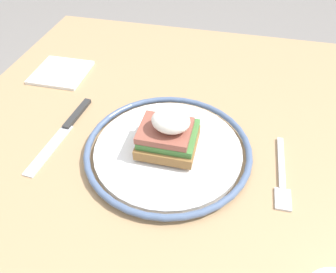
# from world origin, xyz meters

# --- Properties ---
(dining_table) EXTENTS (0.85, 0.91, 0.75)m
(dining_table) POSITION_xyz_m (0.00, 0.00, 0.63)
(dining_table) COLOR tan
(dining_table) RESTS_ON ground_plane
(plate) EXTENTS (0.26, 0.26, 0.02)m
(plate) POSITION_xyz_m (0.04, -0.02, 0.76)
(plate) COLOR white
(plate) RESTS_ON dining_table
(sandwich) EXTENTS (0.09, 0.08, 0.07)m
(sandwich) POSITION_xyz_m (0.04, -0.02, 0.80)
(sandwich) COLOR olive
(sandwich) RESTS_ON plate
(fork) EXTENTS (0.02, 0.14, 0.00)m
(fork) POSITION_xyz_m (-0.14, -0.01, 0.76)
(fork) COLOR silver
(fork) RESTS_ON dining_table
(knife) EXTENTS (0.03, 0.19, 0.01)m
(knife) POSITION_xyz_m (0.22, -0.03, 0.76)
(knife) COLOR #2D2D2D
(knife) RESTS_ON dining_table
(napkin) EXTENTS (0.11, 0.11, 0.01)m
(napkin) POSITION_xyz_m (0.31, -0.19, 0.76)
(napkin) COLOR white
(napkin) RESTS_ON dining_table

